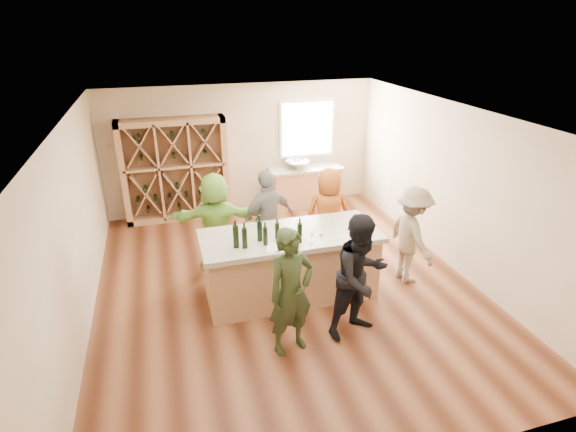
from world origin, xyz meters
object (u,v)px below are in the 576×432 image
object	(u,v)px
wine_bottle_b	(245,238)
person_far_right	(328,214)
wine_bottle_e	(277,232)
person_near_left	(291,292)
wine_bottle_c	(260,231)
wine_bottle_d	(265,236)
person_far_left	(216,222)
wine_bottle_f	(300,233)
tasting_counter_base	(290,267)
wine_rack	(175,170)
person_near_right	(361,277)
person_server	(411,235)
sink	(298,164)
person_far_mid	(268,220)
wine_bottle_a	(236,237)

from	to	relation	value
wine_bottle_b	person_far_right	xyz separation A→B (m)	(1.76, 1.27, -0.38)
wine_bottle_e	person_near_left	bearing A→B (deg)	-95.81
wine_bottle_c	wine_bottle_d	world-z (taller)	wine_bottle_c
person_far_left	wine_bottle_f	world-z (taller)	person_far_left
wine_bottle_d	person_near_left	size ratio (longest dim) A/B	0.16
person_near_left	wine_bottle_f	xyz separation A→B (m)	(0.41, 0.93, 0.35)
wine_bottle_b	person_far_left	bearing A→B (deg)	98.91
tasting_counter_base	wine_bottle_f	size ratio (longest dim) A/B	8.67
wine_rack	tasting_counter_base	world-z (taller)	wine_rack
wine_bottle_b	wine_bottle_c	bearing A→B (deg)	32.00
person_near_right	person_server	xyz separation A→B (m)	(1.38, 1.05, -0.07)
sink	wine_bottle_d	xyz separation A→B (m)	(-1.65, -3.74, 0.20)
wine_bottle_b	person_near_left	xyz separation A→B (m)	(0.39, -0.98, -0.35)
wine_bottle_e	person_far_mid	xyz separation A→B (m)	(0.14, 1.17, -0.34)
person_far_right	wine_bottle_f	size ratio (longest dim) A/B	5.67
wine_bottle_c	person_far_left	bearing A→B (deg)	110.54
person_near_right	wine_bottle_b	bearing A→B (deg)	130.30
person_server	person_far_right	size ratio (longest dim) A/B	0.97
person_near_left	person_far_right	xyz separation A→B (m)	(1.36, 2.25, -0.03)
person_near_left	wine_bottle_e	bearing A→B (deg)	68.79
wine_bottle_d	wine_bottle_e	xyz separation A→B (m)	(0.20, 0.10, 0.00)
wine_bottle_a	person_far_right	world-z (taller)	person_far_right
tasting_counter_base	person_far_left	xyz separation A→B (m)	(-0.97, 1.19, 0.37)
person_server	wine_bottle_f	world-z (taller)	person_server
person_server	person_far_left	world-z (taller)	person_far_left
wine_bottle_a	wine_bottle_c	xyz separation A→B (m)	(0.37, 0.11, -0.01)
person_near_left	person_near_right	size ratio (longest dim) A/B	0.98
tasting_counter_base	person_near_left	world-z (taller)	person_near_left
person_server	person_far_mid	bearing A→B (deg)	58.76
sink	wine_bottle_a	world-z (taller)	wine_bottle_a
wine_bottle_a	person_near_right	bearing A→B (deg)	-32.34
wine_bottle_a	wine_bottle_e	xyz separation A→B (m)	(0.62, 0.05, -0.03)
wine_rack	person_server	xyz separation A→B (m)	(3.52, -3.67, -0.27)
person_far_mid	wine_rack	bearing A→B (deg)	-82.08
person_near_left	person_far_mid	distance (m)	2.26
wine_bottle_c	wine_bottle_f	distance (m)	0.58
sink	wine_bottle_c	distance (m)	3.97
wine_bottle_b	person_near_left	world-z (taller)	person_near_left
wine_bottle_a	person_near_left	bearing A→B (deg)	-63.75
wine_bottle_d	person_near_left	xyz separation A→B (m)	(0.09, -0.98, -0.34)
wine_bottle_e	person_far_mid	world-z (taller)	person_far_mid
person_far_left	wine_rack	bearing A→B (deg)	-69.16
wine_rack	wine_bottle_e	world-z (taller)	wine_rack
wine_rack	person_server	size ratio (longest dim) A/B	1.33
wine_bottle_d	person_near_left	world-z (taller)	person_near_left
tasting_counter_base	wine_bottle_c	bearing A→B (deg)	-169.39
wine_bottle_e	person_far_mid	size ratio (longest dim) A/B	0.16
wine_bottle_b	wine_bottle_f	xyz separation A→B (m)	(0.80, -0.05, -0.00)
person_far_left	wine_bottle_c	bearing A→B (deg)	118.94
tasting_counter_base	person_far_left	distance (m)	1.58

